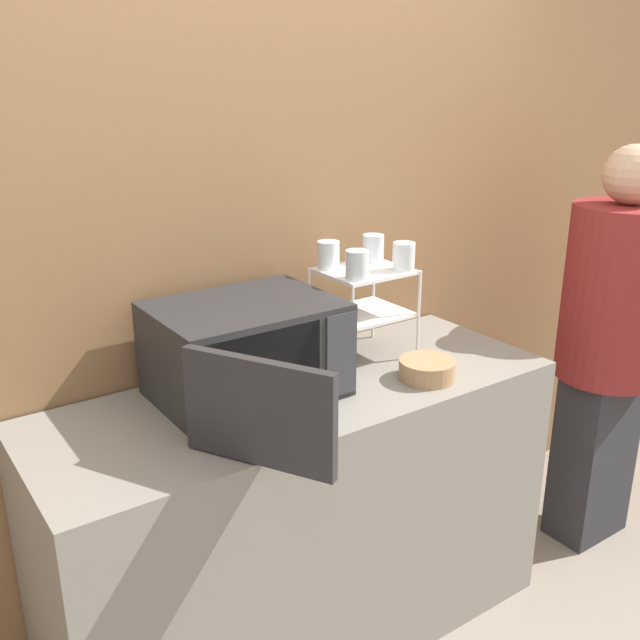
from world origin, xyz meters
The scene contains 10 objects.
wall_back centered at (0.00, 0.67, 1.30)m, with size 8.00×0.06×2.60m.
counter centered at (0.00, 0.31, 0.47)m, with size 1.69×0.63×0.94m.
microwave centered at (-0.16, 0.37, 1.08)m, with size 0.57×0.79×0.29m.
dish_rack centered at (0.34, 0.43, 1.16)m, with size 0.30×0.26×0.31m.
glass_front_left centered at (0.25, 0.35, 1.30)m, with size 0.08×0.08×0.09m.
glass_back_right centered at (0.43, 0.51, 1.30)m, with size 0.08×0.08×0.09m.
glass_front_right centered at (0.44, 0.35, 1.30)m, with size 0.08×0.08×0.09m.
glass_back_left centered at (0.25, 0.51, 1.30)m, with size 0.08×0.08×0.09m.
bowl centered at (0.38, 0.15, 0.97)m, with size 0.18×0.18×0.07m.
person centered at (1.33, 0.11, 0.90)m, with size 0.40×0.40×1.64m.
Camera 1 is at (-1.12, -1.39, 1.88)m, focal length 40.00 mm.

